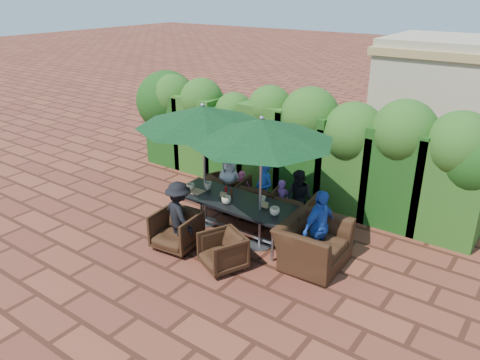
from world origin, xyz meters
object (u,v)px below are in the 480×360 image
Objects in this scene: chair_near_left at (176,228)px; chair_far_left at (228,189)px; chair_far_right at (293,209)px; chair_near_right at (223,250)px; chair_end_right at (313,237)px; dining_table at (233,203)px; umbrella_right at (261,130)px; chair_far_mid at (260,198)px; umbrella_left at (203,116)px.

chair_far_left is at bearing 92.55° from chair_near_left.
chair_far_right is 1.03× the size of chair_near_left.
chair_near_left is 1.12× the size of chair_near_right.
chair_end_right is (2.25, 0.96, 0.13)m from chair_near_left.
chair_near_right is (-0.23, -1.95, -0.05)m from chair_far_right.
chair_near_right is at bearing -61.89° from dining_table.
chair_near_right is (-0.11, -0.95, -1.87)m from umbrella_right.
umbrella_right reaches higher than chair_near_right.
chair_end_right is at bearing 141.53° from chair_far_mid.
umbrella_left is 3.14× the size of chair_far_right.
chair_far_right is 1.97m from chair_near_right.
dining_table is 1.31m from chair_far_left.
chair_far_right is at bearing 42.02° from chair_end_right.
chair_far_right is (0.12, 1.00, -1.82)m from umbrella_right.
dining_table is 1.67m from umbrella_right.
chair_near_left is (0.30, -1.93, -0.01)m from chair_far_left.
chair_far_right reaches higher than dining_table.
dining_table is at bearing 153.11° from chair_far_left.
chair_far_left is 1.62m from chair_far_right.
dining_table is at bearing 54.28° from chair_near_left.
chair_far_left is at bearing -11.84° from chair_far_mid.
chair_far_left reaches higher than dining_table.
chair_far_left is at bearing 66.97° from chair_end_right.
chair_far_right is at bearing -158.93° from chair_far_left.
chair_far_mid reaches higher than chair_near_left.
umbrella_left reaches higher than chair_end_right.
chair_near_right is (0.54, -1.01, -0.33)m from dining_table.
chair_near_left reaches higher than chair_near_right.
chair_far_left reaches higher than chair_near_left.
umbrella_left is 2.49m from chair_near_right.
umbrella_right reaches higher than dining_table.
chair_near_left reaches higher than dining_table.
chair_end_right is at bearing -179.26° from chair_far_left.
chair_far_left is at bearing 98.12° from umbrella_left.
chair_far_left is at bearing 145.91° from umbrella_right.
chair_far_left is (-0.85, 0.95, -0.28)m from dining_table.
chair_near_left is (-0.53, -1.90, -0.04)m from chair_far_mid.
chair_far_mid is at bearing -6.47° from chair_far_right.
chair_far_mid is at bearing 130.53° from chair_near_right.
umbrella_right is 2.08m from chair_far_right.
umbrella_left is 2.11× the size of chair_end_right.
chair_near_left is at bearing -80.44° from umbrella_left.
umbrella_left is 2.11m from chair_far_mid.
chair_far_mid is at bearing 50.97° from umbrella_left.
chair_far_right is 1.34m from chair_end_right.
umbrella_left is at bearing 41.11° from chair_far_mid.
umbrella_right reaches higher than chair_far_mid.
chair_end_right is at bearing 2.77° from umbrella_right.
chair_near_left is at bearing -142.64° from umbrella_right.
chair_near_right is at bearing -96.63° from umbrella_right.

